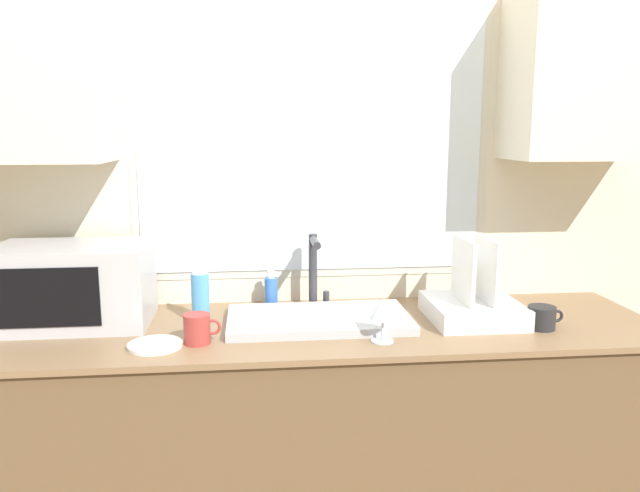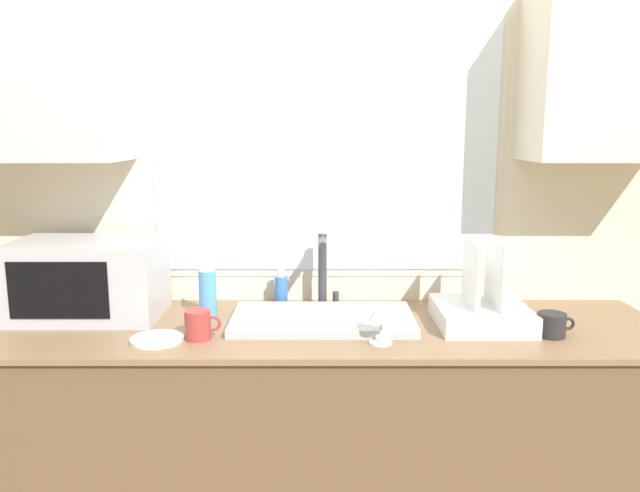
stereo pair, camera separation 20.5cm
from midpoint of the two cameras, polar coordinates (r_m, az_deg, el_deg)
countertop at (r=2.33m, az=2.86°, el=-18.03°), size 2.32×0.66×0.92m
wall_back at (r=2.37m, az=2.66°, el=5.95°), size 6.00×0.38×2.60m
sink_basin at (r=2.16m, az=2.73°, el=-6.75°), size 0.62×0.35×0.03m
faucet at (r=2.29m, az=2.63°, el=-1.84°), size 0.08×0.17×0.28m
microwave at (r=2.32m, az=-18.40°, el=-2.91°), size 0.51×0.33×0.27m
dish_rack at (r=2.22m, az=16.90°, el=-5.57°), size 0.30×0.32×0.29m
spray_bottle at (r=2.20m, az=-7.90°, el=-3.82°), size 0.06×0.06×0.23m
soap_bottle at (r=2.36m, az=-1.34°, el=-4.06°), size 0.05×0.05×0.14m
mug_near_sink at (r=2.01m, az=-8.45°, el=-7.19°), size 0.12×0.08×0.09m
wine_glass at (r=1.95m, az=8.39°, el=-6.05°), size 0.08×0.08×0.14m
mug_by_rack at (r=2.19m, az=22.75°, el=-6.67°), size 0.12×0.09×0.08m
small_plate at (r=2.03m, az=-12.15°, el=-8.40°), size 0.17×0.17×0.01m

